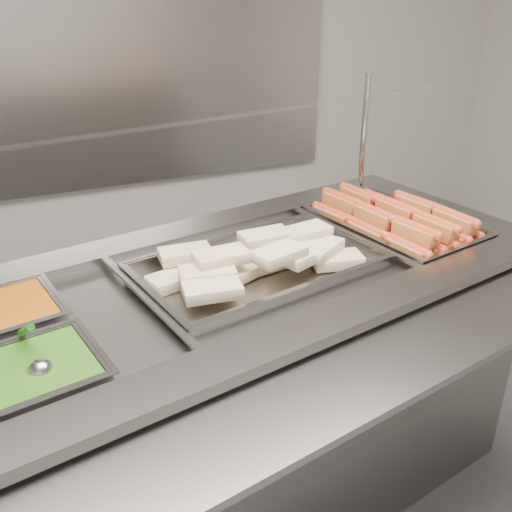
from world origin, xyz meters
name	(u,v)px	position (x,y,z in m)	size (l,w,h in m)	color
back_panel	(92,87)	(0.00, 2.45, 1.20)	(3.00, 0.04, 1.20)	gray
steam_counter	(243,392)	(0.07, 0.40, 0.48)	(2.13, 1.23, 0.96)	slate
tray_rail	(367,371)	(0.17, -0.13, 0.91)	(1.94, 0.72, 0.06)	gray
sneeze_guard	(199,126)	(0.03, 0.63, 1.35)	(1.79, 0.62, 0.47)	#BCBCC1
pan_hotdogs	(392,232)	(0.72, 0.52, 0.91)	(0.46, 0.64, 0.11)	gray
pan_wraps	(259,270)	(0.13, 0.41, 0.93)	(0.79, 0.55, 0.07)	gray
pan_peas	(27,386)	(-0.58, 0.13, 0.91)	(0.36, 0.31, 0.11)	gray
hotdogs_in_buns	(395,220)	(0.72, 0.51, 0.96)	(0.41, 0.59, 0.12)	#A45E22
tortilla_wraps	(258,259)	(0.12, 0.40, 0.98)	(0.68, 0.35, 0.10)	#D2B98C
serving_spoon	(38,364)	(-0.55, 0.13, 0.97)	(0.07, 0.19, 0.15)	#A7A6AB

